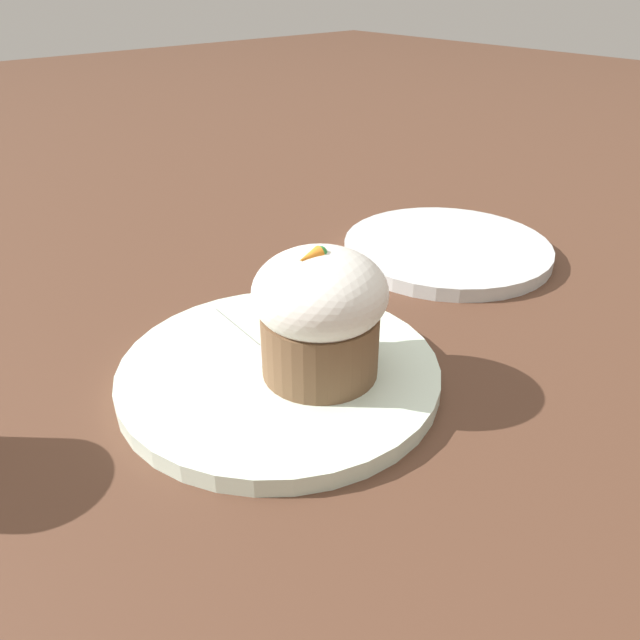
# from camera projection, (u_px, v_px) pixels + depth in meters

# --- Properties ---
(ground_plane) EXTENTS (4.00, 4.00, 0.00)m
(ground_plane) POSITION_uv_depth(u_px,v_px,m) (280.00, 380.00, 0.48)
(ground_plane) COLOR #513323
(dessert_plate) EXTENTS (0.25, 0.25, 0.01)m
(dessert_plate) POSITION_uv_depth(u_px,v_px,m) (279.00, 372.00, 0.48)
(dessert_plate) COLOR silver
(dessert_plate) RESTS_ON ground_plane
(carrot_cake) EXTENTS (0.10, 0.10, 0.10)m
(carrot_cake) POSITION_uv_depth(u_px,v_px,m) (320.00, 313.00, 0.45)
(carrot_cake) COLOR brown
(carrot_cake) RESTS_ON dessert_plate
(spoon) EXTENTS (0.03, 0.12, 0.01)m
(spoon) POSITION_uv_depth(u_px,v_px,m) (256.00, 348.00, 0.49)
(spoon) COLOR silver
(spoon) RESTS_ON dessert_plate
(side_plate) EXTENTS (0.23, 0.23, 0.01)m
(side_plate) POSITION_uv_depth(u_px,v_px,m) (447.00, 249.00, 0.69)
(side_plate) COLOR silver
(side_plate) RESTS_ON ground_plane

